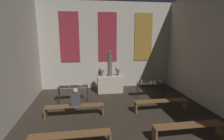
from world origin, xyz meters
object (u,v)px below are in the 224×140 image
at_px(flower_vase_left, 102,70).
at_px(pew_second_left, 71,138).
at_px(candle_rack_left, 73,88).
at_px(flower_vase_right, 118,70).
at_px(altar, 110,84).
at_px(pew_back_right, 161,103).
at_px(pew_back_left, 75,108).
at_px(statue, 110,64).
at_px(candle_rack_right, 151,85).
at_px(pew_second_right, 189,128).
at_px(person_seated, 76,98).

xyz_separation_m(flower_vase_left, pew_second_left, (-1.34, -4.85, -0.91)).
distance_m(candle_rack_left, pew_second_left, 3.67).
height_order(flower_vase_right, pew_second_left, flower_vase_right).
height_order(altar, pew_back_right, altar).
bearing_deg(pew_back_left, statue, 57.55).
bearing_deg(candle_rack_left, pew_second_left, -87.70).
relative_size(flower_vase_left, pew_back_right, 0.23).
height_order(flower_vase_right, candle_rack_left, flower_vase_right).
height_order(candle_rack_right, pew_back_left, candle_rack_right).
height_order(candle_rack_right, pew_second_left, candle_rack_right).
relative_size(altar, statue, 0.99).
bearing_deg(pew_back_left, flower_vase_left, 64.54).
distance_m(pew_second_left, pew_second_right, 3.58).
height_order(statue, flower_vase_right, statue).
relative_size(pew_second_left, pew_back_left, 1.00).
xyz_separation_m(statue, pew_second_right, (1.79, -4.85, -1.25)).
distance_m(candle_rack_left, candle_rack_right, 3.88).
bearing_deg(pew_back_left, candle_rack_right, 23.42).
relative_size(candle_rack_left, pew_second_left, 0.62).
height_order(pew_second_right, person_seated, person_seated).
bearing_deg(person_seated, flower_vase_left, 65.52).
bearing_deg(candle_rack_left, pew_back_left, -84.83).
height_order(pew_second_right, pew_back_right, same).
height_order(candle_rack_left, pew_second_left, candle_rack_left).
bearing_deg(pew_back_left, altar, 57.55).
distance_m(flower_vase_left, candle_rack_left, 2.00).
height_order(altar, pew_second_right, altar).
bearing_deg(flower_vase_left, pew_back_right, -51.49).
relative_size(pew_second_right, person_seated, 3.23).
distance_m(pew_back_left, pew_back_right, 3.58).
bearing_deg(pew_back_left, candle_rack_left, 95.17).
relative_size(altar, candle_rack_right, 0.99).
xyz_separation_m(pew_back_left, pew_back_right, (3.58, 0.00, 0.00)).
bearing_deg(pew_second_left, statue, 69.74).
xyz_separation_m(pew_second_left, pew_back_right, (3.58, 2.03, 0.00)).
xyz_separation_m(flower_vase_right, pew_second_right, (1.34, -4.85, -0.91)).
height_order(flower_vase_right, pew_second_right, flower_vase_right).
height_order(flower_vase_left, candle_rack_left, flower_vase_left).
distance_m(flower_vase_right, pew_second_right, 5.11).
height_order(altar, statue, statue).
bearing_deg(pew_second_right, pew_back_left, 150.39).
height_order(candle_rack_left, candle_rack_right, candle_rack_left).
relative_size(flower_vase_left, pew_second_left, 0.23).
height_order(flower_vase_left, pew_second_right, flower_vase_left).
bearing_deg(candle_rack_left, person_seated, -82.79).
relative_size(altar, flower_vase_left, 2.64).
xyz_separation_m(altar, pew_back_right, (1.79, -2.81, -0.12)).
bearing_deg(flower_vase_right, statue, 180.00).
bearing_deg(candle_rack_left, altar, 31.71).
bearing_deg(flower_vase_right, pew_back_left, -128.51).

